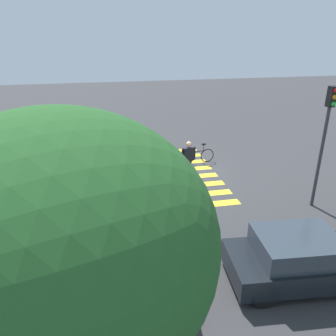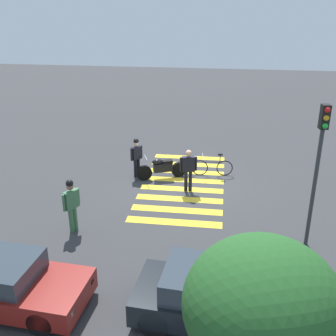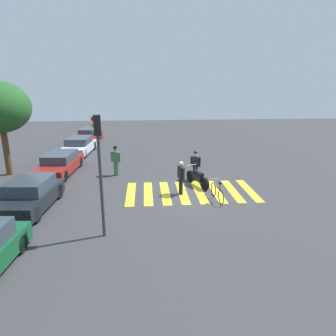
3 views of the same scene
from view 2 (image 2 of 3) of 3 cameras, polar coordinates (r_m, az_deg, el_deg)
ground_plane at (r=17.34m, az=2.07°, el=-2.28°), size 60.00×60.00×0.00m
police_motorcycle at (r=17.72m, az=-0.86°, el=-0.04°), size 2.08×1.02×1.05m
leaning_bicycle at (r=18.14m, az=6.14°, el=0.11°), size 1.78×0.46×1.01m
officer_on_foot at (r=17.76m, az=-4.36°, el=1.81°), size 0.44×0.56×1.75m
officer_by_motorcycle at (r=16.39m, az=2.82°, el=0.03°), size 0.68×0.32×1.75m
pedestrian_bystander at (r=13.88m, az=-13.17°, el=-4.53°), size 0.42×0.62×1.88m
crosswalk_stripes at (r=17.34m, az=2.07°, el=-2.27°), size 3.38×6.75×0.01m
car_black_suv at (r=10.42m, az=6.38°, el=-17.18°), size 4.07×2.17×1.37m
traffic_light_pole at (r=12.75m, az=20.08°, el=1.59°), size 0.27×0.34×4.54m
street_tree_mid at (r=6.35m, az=12.81°, el=-18.25°), size 2.30×2.30×4.24m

